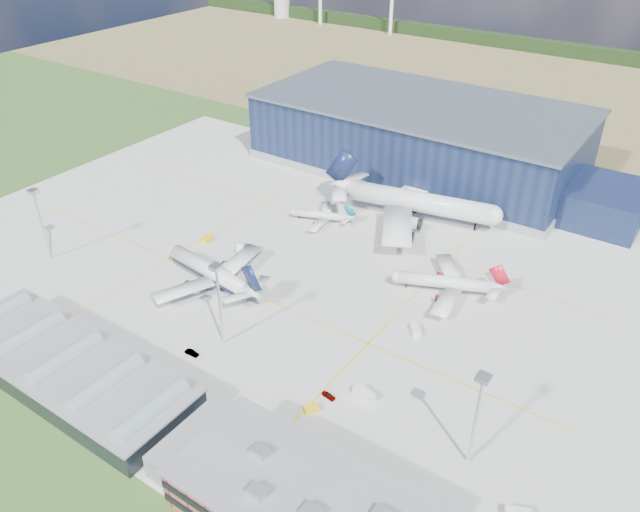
{
  "coord_description": "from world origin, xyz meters",
  "views": [
    {
      "loc": [
        97.93,
        -115.73,
        100.74
      ],
      "look_at": [
        12.53,
        8.83,
        6.38
      ],
      "focal_mm": 35.0,
      "sensor_mm": 36.0,
      "label": 1
    }
  ],
  "objects_px": {
    "gse_tug_b": "(311,408)",
    "ops_building": "(298,505)",
    "airliner_regional": "(320,212)",
    "gse_tug_a": "(207,239)",
    "airstair": "(242,251)",
    "gse_van_a": "(364,394)",
    "gse_cart_b": "(335,201)",
    "car_a": "(329,396)",
    "light_mast_west": "(39,213)",
    "airliner_navy": "(209,264)",
    "light_mast_east": "(478,406)",
    "car_b": "(192,353)",
    "airliner_widebody": "(419,192)",
    "airliner_red": "(445,276)",
    "hangar": "(425,140)",
    "gse_van_b": "(415,330)",
    "gse_tug_c": "(402,202)",
    "light_mast_center": "(218,292)"
  },
  "relations": [
    {
      "from": "light_mast_west",
      "to": "gse_cart_b",
      "type": "xyz_separation_m",
      "value": [
        50.88,
        80.01,
        -14.82
      ]
    },
    {
      "from": "gse_cart_b",
      "to": "gse_tug_b",
      "type": "bearing_deg",
      "value": -113.55
    },
    {
      "from": "light_mast_center",
      "to": "car_b",
      "type": "xyz_separation_m",
      "value": [
        -3.26,
        -7.83,
        -14.82
      ]
    },
    {
      "from": "hangar",
      "to": "airliner_red",
      "type": "distance_m",
      "value": 85.72
    },
    {
      "from": "gse_tug_a",
      "to": "gse_van_a",
      "type": "relative_size",
      "value": 0.74
    },
    {
      "from": "gse_van_a",
      "to": "light_mast_west",
      "type": "bearing_deg",
      "value": 105.93
    },
    {
      "from": "light_mast_center",
      "to": "airliner_navy",
      "type": "height_order",
      "value": "light_mast_center"
    },
    {
      "from": "gse_tug_a",
      "to": "gse_cart_b",
      "type": "height_order",
      "value": "gse_tug_a"
    },
    {
      "from": "airliner_red",
      "to": "hangar",
      "type": "bearing_deg",
      "value": -82.2
    },
    {
      "from": "gse_tug_b",
      "to": "ops_building",
      "type": "bearing_deg",
      "value": -25.14
    },
    {
      "from": "light_mast_east",
      "to": "gse_tug_b",
      "type": "relative_size",
      "value": 7.28
    },
    {
      "from": "airliner_red",
      "to": "gse_tug_a",
      "type": "height_order",
      "value": "airliner_red"
    },
    {
      "from": "light_mast_east",
      "to": "gse_tug_c",
      "type": "relative_size",
      "value": 7.52
    },
    {
      "from": "airliner_regional",
      "to": "gse_tug_a",
      "type": "height_order",
      "value": "airliner_regional"
    },
    {
      "from": "car_a",
      "to": "gse_tug_b",
      "type": "bearing_deg",
      "value": 178.97
    },
    {
      "from": "gse_cart_b",
      "to": "gse_tug_a",
      "type": "bearing_deg",
      "value": -165.92
    },
    {
      "from": "gse_tug_c",
      "to": "gse_van_a",
      "type": "bearing_deg",
      "value": -49.26
    },
    {
      "from": "ops_building",
      "to": "light_mast_east",
      "type": "relative_size",
      "value": 2.0
    },
    {
      "from": "hangar",
      "to": "gse_tug_a",
      "type": "relative_size",
      "value": 36.79
    },
    {
      "from": "gse_cart_b",
      "to": "car_b",
      "type": "height_order",
      "value": "gse_cart_b"
    },
    {
      "from": "airstair",
      "to": "gse_van_a",
      "type": "bearing_deg",
      "value": -47.67
    },
    {
      "from": "hangar",
      "to": "gse_van_a",
      "type": "height_order",
      "value": "hangar"
    },
    {
      "from": "hangar",
      "to": "car_a",
      "type": "bearing_deg",
      "value": -72.62
    },
    {
      "from": "airliner_widebody",
      "to": "airstair",
      "type": "bearing_deg",
      "value": -134.54
    },
    {
      "from": "ops_building",
      "to": "gse_tug_a",
      "type": "relative_size",
      "value": 11.67
    },
    {
      "from": "gse_tug_c",
      "to": "airliner_navy",
      "type": "bearing_deg",
      "value": -88.62
    },
    {
      "from": "light_mast_west",
      "to": "airliner_navy",
      "type": "distance_m",
      "value": 53.21
    },
    {
      "from": "gse_tug_a",
      "to": "gse_cart_b",
      "type": "bearing_deg",
      "value": 54.83
    },
    {
      "from": "light_mast_center",
      "to": "gse_tug_a",
      "type": "xyz_separation_m",
      "value": [
        -37.78,
        34.15,
        -14.61
      ]
    },
    {
      "from": "hangar",
      "to": "gse_cart_b",
      "type": "distance_m",
      "value": 47.65
    },
    {
      "from": "airliner_widebody",
      "to": "airstair",
      "type": "height_order",
      "value": "airliner_widebody"
    },
    {
      "from": "light_mast_east",
      "to": "car_a",
      "type": "height_order",
      "value": "light_mast_east"
    },
    {
      "from": "airstair",
      "to": "airliner_navy",
      "type": "bearing_deg",
      "value": -103.16
    },
    {
      "from": "airliner_widebody",
      "to": "gse_van_b",
      "type": "height_order",
      "value": "airliner_widebody"
    },
    {
      "from": "airliner_regional",
      "to": "gse_cart_b",
      "type": "xyz_separation_m",
      "value": [
        -3.52,
        14.66,
        -3.12
      ]
    },
    {
      "from": "airliner_widebody",
      "to": "car_b",
      "type": "xyz_separation_m",
      "value": [
        -13.55,
        -92.83,
        -9.56
      ]
    },
    {
      "from": "airliner_navy",
      "to": "airliner_red",
      "type": "bearing_deg",
      "value": -142.53
    },
    {
      "from": "airliner_widebody",
      "to": "airliner_regional",
      "type": "relative_size",
      "value": 2.73
    },
    {
      "from": "gse_van_b",
      "to": "airstair",
      "type": "distance_m",
      "value": 60.86
    },
    {
      "from": "gse_tug_a",
      "to": "gse_van_a",
      "type": "bearing_deg",
      "value": -34.96
    },
    {
      "from": "light_mast_west",
      "to": "car_b",
      "type": "xyz_separation_m",
      "value": [
        66.74,
        -7.83,
        -14.82
      ]
    },
    {
      "from": "car_a",
      "to": "airstair",
      "type": "bearing_deg",
      "value": 66.33
    },
    {
      "from": "hangar",
      "to": "airliner_navy",
      "type": "distance_m",
      "value": 107.91
    },
    {
      "from": "airliner_widebody",
      "to": "airliner_regional",
      "type": "height_order",
      "value": "airliner_widebody"
    },
    {
      "from": "airstair",
      "to": "car_a",
      "type": "height_order",
      "value": "airstair"
    },
    {
      "from": "airliner_navy",
      "to": "light_mast_east",
      "type": "bearing_deg",
      "value": 175.36
    },
    {
      "from": "hangar",
      "to": "airliner_red",
      "type": "height_order",
      "value": "hangar"
    },
    {
      "from": "hangar",
      "to": "airliner_red",
      "type": "xyz_separation_m",
      "value": [
        42.99,
        -73.89,
        -6.27
      ]
    },
    {
      "from": "hangar",
      "to": "light_mast_center",
      "type": "bearing_deg",
      "value": -86.7
    },
    {
      "from": "ops_building",
      "to": "gse_cart_b",
      "type": "bearing_deg",
      "value": 120.24
    }
  ]
}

